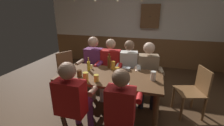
{
  "coord_description": "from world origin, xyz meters",
  "views": [
    {
      "loc": [
        0.68,
        -2.42,
        1.82
      ],
      "look_at": [
        0.0,
        -0.01,
        0.94
      ],
      "focal_mm": 24.92,
      "sensor_mm": 36.0,
      "label": 1
    }
  ],
  "objects": [
    {
      "name": "pint_glass_2",
      "position": [
        -0.28,
        -0.48,
        0.85
      ],
      "size": [
        0.08,
        0.08,
        0.15
      ],
      "primitive_type": "cylinder",
      "color": "#E5C64C",
      "rests_on": "dining_table"
    },
    {
      "name": "back_wall_wainscot",
      "position": [
        0.0,
        2.72,
        0.46
      ],
      "size": [
        5.8,
        0.12,
        0.92
      ],
      "primitive_type": "cube",
      "color": "brown",
      "rests_on": "ground_plane"
    },
    {
      "name": "wall_dart_cabinet",
      "position": [
        0.46,
        2.59,
        1.61
      ],
      "size": [
        0.56,
        0.15,
        0.7
      ],
      "color": "brown"
    },
    {
      "name": "person_3",
      "position": [
        0.59,
        0.5,
        0.67
      ],
      "size": [
        0.56,
        0.57,
        1.22
      ],
      "rotation": [
        0.0,
        0.0,
        3.27
      ],
      "color": "#997F60",
      "rests_on": "ground_plane"
    },
    {
      "name": "bottle_1",
      "position": [
        -0.11,
        0.18,
        0.89
      ],
      "size": [
        0.06,
        0.06,
        0.28
      ],
      "color": "#593314",
      "rests_on": "dining_table"
    },
    {
      "name": "person_1",
      "position": [
        -0.19,
        0.5,
        0.68
      ],
      "size": [
        0.56,
        0.53,
        1.24
      ],
      "rotation": [
        0.0,
        0.0,
        3.22
      ],
      "color": "#AD1919",
      "rests_on": "ground_plane"
    },
    {
      "name": "person_0",
      "position": [
        -0.58,
        0.51,
        0.7
      ],
      "size": [
        0.51,
        0.51,
        1.27
      ],
      "rotation": [
        0.0,
        0.0,
        3.15
      ],
      "color": "#6B2D66",
      "rests_on": "ground_plane"
    },
    {
      "name": "dining_table",
      "position": [
        0.0,
        -0.14,
        0.65
      ],
      "size": [
        1.71,
        0.82,
        0.77
      ],
      "color": "brown",
      "rests_on": "ground_plane"
    },
    {
      "name": "bottle_0",
      "position": [
        -0.42,
        -0.05,
        0.86
      ],
      "size": [
        0.06,
        0.06,
        0.25
      ],
      "color": "gold",
      "rests_on": "dining_table"
    },
    {
      "name": "person_4",
      "position": [
        -0.34,
        -0.78,
        0.67
      ],
      "size": [
        0.56,
        0.51,
        1.2
      ],
      "rotation": [
        0.0,
        0.0,
        -0.02
      ],
      "color": "#AD1919",
      "rests_on": "ground_plane"
    },
    {
      "name": "plate_0",
      "position": [
        0.25,
        -0.4,
        0.78
      ],
      "size": [
        0.24,
        0.24,
        0.01
      ],
      "primitive_type": "cylinder",
      "color": "white",
      "rests_on": "dining_table"
    },
    {
      "name": "chair_empty_near_right",
      "position": [
        -1.22,
        0.55,
        0.48
      ],
      "size": [
        0.6,
        0.6,
        0.88
      ],
      "rotation": [
        0.0,
        0.0,
        -2.08
      ],
      "color": "brown",
      "rests_on": "ground_plane"
    },
    {
      "name": "condiment_caddy",
      "position": [
        0.22,
        0.16,
        0.79
      ],
      "size": [
        0.14,
        0.1,
        0.05
      ],
      "primitive_type": "cube",
      "color": "#B2B7BC",
      "rests_on": "dining_table"
    },
    {
      "name": "chair_empty_near_left",
      "position": [
        1.42,
        0.28,
        0.48
      ],
      "size": [
        0.55,
        0.55,
        0.88
      ],
      "rotation": [
        0.0,
        0.0,
        -4.43
      ],
      "color": "brown",
      "rests_on": "ground_plane"
    },
    {
      "name": "table_candle",
      "position": [
        -0.41,
        0.05,
        0.81
      ],
      "size": [
        0.04,
        0.04,
        0.08
      ],
      "primitive_type": "cylinder",
      "color": "#F9E08C",
      "rests_on": "dining_table"
    },
    {
      "name": "pint_glass_1",
      "position": [
        -0.02,
        0.13,
        0.85
      ],
      "size": [
        0.07,
        0.07,
        0.15
      ],
      "primitive_type": "cylinder",
      "color": "gold",
      "rests_on": "dining_table"
    },
    {
      "name": "pint_glass_3",
      "position": [
        0.11,
        -0.1,
        0.84
      ],
      "size": [
        0.07,
        0.07,
        0.14
      ],
      "primitive_type": "cylinder",
      "color": "gold",
      "rests_on": "dining_table"
    },
    {
      "name": "pint_glass_0",
      "position": [
        0.7,
        -0.14,
        0.84
      ],
      "size": [
        0.08,
        0.08,
        0.14
      ],
      "primitive_type": "cylinder",
      "color": "white",
      "rests_on": "dining_table"
    },
    {
      "name": "person_2",
      "position": [
        0.2,
        0.5,
        0.68
      ],
      "size": [
        0.51,
        0.56,
        1.23
      ],
      "rotation": [
        0.0,
        0.0,
        3.26
      ],
      "color": "silver",
      "rests_on": "ground_plane"
    },
    {
      "name": "person_5",
      "position": [
        0.34,
        -0.77,
        0.65
      ],
      "size": [
        0.5,
        0.54,
        1.18
      ],
      "rotation": [
        0.0,
        0.0,
        0.01
      ],
      "color": "#AD1919",
      "rests_on": "ground_plane"
    },
    {
      "name": "back_wall_upper",
      "position": [
        0.0,
        2.72,
        1.62
      ],
      "size": [
        5.8,
        0.12,
        1.41
      ],
      "primitive_type": "cube",
      "color": "silver"
    },
    {
      "name": "pint_glass_4",
      "position": [
        -0.46,
        -0.33,
        0.83
      ],
      "size": [
        0.08,
        0.08,
        0.11
      ],
      "primitive_type": "cylinder",
      "color": "#4C2D19",
      "rests_on": "dining_table"
    },
    {
      "name": "pint_glass_5",
      "position": [
        -0.13,
        -0.42,
        0.82
      ],
      "size": [
        0.08,
        0.08,
        0.11
      ],
      "primitive_type": "cylinder",
      "color": "#E5C64C",
      "rests_on": "dining_table"
    },
    {
      "name": "ground_plane",
      "position": [
        0.0,
        0.0,
        0.0
      ],
      "size": [
        6.96,
        6.96,
        0.0
      ],
      "primitive_type": "plane",
      "color": "#4C331E"
    }
  ]
}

